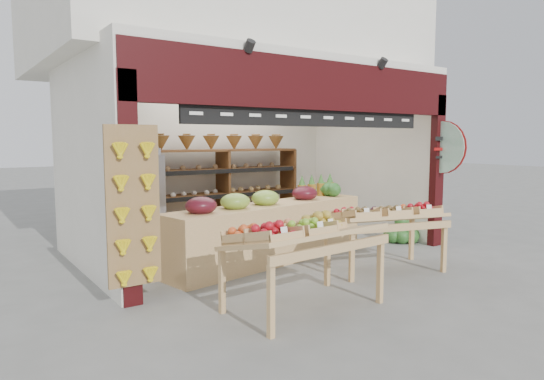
{
  "coord_description": "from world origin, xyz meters",
  "views": [
    {
      "loc": [
        -4.5,
        -6.39,
        1.89
      ],
      "look_at": [
        -0.2,
        -0.2,
        1.1
      ],
      "focal_mm": 32.0,
      "sensor_mm": 36.0,
      "label": 1
    }
  ],
  "objects": [
    {
      "name": "ground",
      "position": [
        0.0,
        0.0,
        0.0
      ],
      "size": [
        60.0,
        60.0,
        0.0
      ],
      "primitive_type": "plane",
      "color": "slate",
      "rests_on": "ground"
    },
    {
      "name": "watermelon_pile",
      "position": [
        2.47,
        -0.55,
        0.17
      ],
      "size": [
        0.64,
        0.64,
        0.5
      ],
      "color": "#1A4E1A",
      "rests_on": "ground"
    },
    {
      "name": "cardboard_stack",
      "position": [
        -1.11,
        0.76,
        0.23
      ],
      "size": [
        1.05,
        0.75,
        0.62
      ],
      "color": "silver",
      "rests_on": "ground"
    },
    {
      "name": "back_shelving",
      "position": [
        0.07,
        1.85,
        1.23
      ],
      "size": [
        3.2,
        0.52,
        1.96
      ],
      "color": "brown",
      "rests_on": "ground"
    },
    {
      "name": "shop_structure",
      "position": [
        0.0,
        1.61,
        3.92
      ],
      "size": [
        6.36,
        5.12,
        5.4
      ],
      "color": "white",
      "rests_on": "ground"
    },
    {
      "name": "display_table_right",
      "position": [
        0.76,
        -1.66,
        0.8
      ],
      "size": [
        1.77,
        1.29,
        1.02
      ],
      "color": "tan",
      "rests_on": "ground"
    },
    {
      "name": "display_table_left",
      "position": [
        -1.32,
        -2.23,
        0.85
      ],
      "size": [
        1.79,
        1.07,
        1.09
      ],
      "color": "tan",
      "rests_on": "ground"
    },
    {
      "name": "mid_counter",
      "position": [
        -0.34,
        -0.33,
        0.49
      ],
      "size": [
        3.67,
        1.32,
        1.12
      ],
      "color": "tan",
      "rests_on": "ground"
    },
    {
      "name": "banana_board",
      "position": [
        -2.73,
        -1.17,
        1.12
      ],
      "size": [
        0.6,
        0.15,
        1.8
      ],
      "color": "olive",
      "rests_on": "ground"
    },
    {
      "name": "refrigerator",
      "position": [
        -1.56,
        1.86,
        0.87
      ],
      "size": [
        0.86,
        0.86,
        1.74
      ],
      "primitive_type": "cube",
      "rotation": [
        0.0,
        0.0,
        -0.34
      ],
      "color": "silver",
      "rests_on": "ground"
    },
    {
      "name": "gift_sign",
      "position": [
        2.75,
        -1.15,
        1.75
      ],
      "size": [
        0.04,
        0.93,
        0.92
      ],
      "color": "silver",
      "rests_on": "ground"
    }
  ]
}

